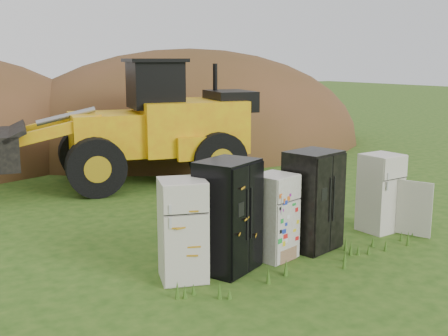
# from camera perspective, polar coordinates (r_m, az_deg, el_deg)

# --- Properties ---
(ground) EXTENTS (120.00, 120.00, 0.00)m
(ground) POSITION_cam_1_polar(r_m,az_deg,el_deg) (11.01, 7.06, -8.47)
(ground) COLOR #254B14
(ground) RESTS_ON ground
(fridge_leftmost) EXTENTS (0.96, 0.95, 1.72)m
(fridge_leftmost) POSITION_cam_1_polar(r_m,az_deg,el_deg) (9.43, -4.20, -6.30)
(fridge_leftmost) COLOR beige
(fridge_leftmost) RESTS_ON ground
(fridge_black_side) EXTENTS (1.25, 1.14, 1.96)m
(fridge_black_side) POSITION_cam_1_polar(r_m,az_deg,el_deg) (9.78, 0.35, -4.87)
(fridge_black_side) COLOR black
(fridge_black_side) RESTS_ON ground
(fridge_sticker) EXTENTS (0.84, 0.80, 1.59)m
(fridge_sticker) POSITION_cam_1_polar(r_m,az_deg,el_deg) (10.44, 5.09, -4.94)
(fridge_sticker) COLOR silver
(fridge_sticker) RESTS_ON ground
(fridge_dark_mid) EXTENTS (1.13, 0.99, 1.93)m
(fridge_dark_mid) POSITION_cam_1_polar(r_m,az_deg,el_deg) (11.04, 8.97, -3.24)
(fridge_dark_mid) COLOR black
(fridge_dark_mid) RESTS_ON ground
(fridge_open_door) EXTENTS (0.77, 0.71, 1.68)m
(fridge_open_door) POSITION_cam_1_polar(r_m,az_deg,el_deg) (12.50, 15.60, -2.43)
(fridge_open_door) COLOR beige
(fridge_open_door) RESTS_ON ground
(wheel_loader) EXTENTS (8.09, 4.80, 3.67)m
(wheel_loader) POSITION_cam_1_polar(r_m,az_deg,el_deg) (16.58, -10.05, 4.55)
(wheel_loader) COLOR orange
(wheel_loader) RESTS_ON ground
(dirt_mound_right) EXTENTS (16.21, 11.89, 8.16)m
(dirt_mound_right) POSITION_cam_1_polar(r_m,az_deg,el_deg) (24.29, -3.38, 2.37)
(dirt_mound_right) COLOR #493417
(dirt_mound_right) RESTS_ON ground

